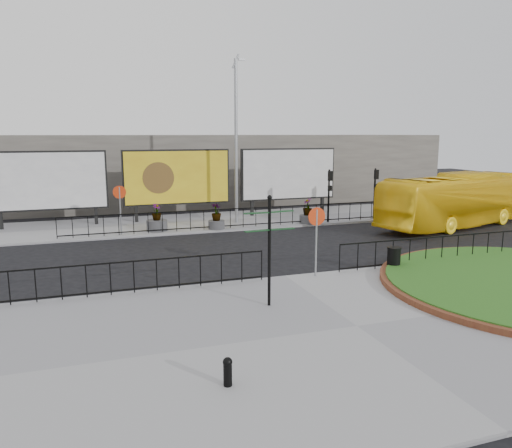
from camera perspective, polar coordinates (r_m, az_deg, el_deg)
name	(u,v)px	position (r m, az deg, el deg)	size (l,w,h in m)	color
ground	(285,279)	(17.96, 3.35, -6.27)	(90.00, 90.00, 0.00)	black
pavement_near	(357,328)	(13.70, 11.46, -11.58)	(30.00, 10.00, 0.12)	gray
pavement_far	(207,222)	(29.12, -5.62, 0.25)	(44.00, 6.00, 0.12)	gray
railing_near_left	(110,279)	(16.24, -16.30, -6.02)	(10.00, 0.10, 1.10)	black
railing_near_right	(442,249)	(20.84, 20.50, -2.69)	(9.00, 0.10, 1.10)	black
railing_far	(237,218)	(26.70, -2.21, 0.71)	(18.00, 0.10, 1.10)	black
speed_sign_far	(120,199)	(25.57, -15.30, 2.75)	(0.64, 0.07, 2.47)	gray
speed_sign_near	(316,226)	(17.56, 6.93, -0.28)	(0.64, 0.07, 2.47)	gray
billboard_left	(47,181)	(29.06, -22.76, 4.53)	(6.20, 0.31, 4.10)	black
billboard_mid	(177,178)	(29.43, -9.00, 5.27)	(6.20, 0.31, 4.10)	black
billboard_right	(288,174)	(31.40, 3.73, 5.69)	(6.20, 0.31, 4.10)	black
lamp_post	(236,139)	(28.10, -2.28, 9.70)	(0.74, 0.18, 9.23)	gray
signal_pole_a	(329,188)	(28.59, 8.39, 4.13)	(0.22, 0.26, 3.00)	black
signal_pole_b	(375,186)	(30.08, 13.49, 4.26)	(0.22, 0.26, 3.00)	black
building_backdrop	(176,168)	(38.57, -9.16, 6.29)	(40.00, 10.00, 5.00)	slate
fingerpost_sign	(269,240)	(14.39, 1.53, -1.81)	(1.54, 0.30, 3.28)	black
bollard	(228,370)	(10.42, -3.26, -16.35)	(0.20, 0.20, 0.60)	black
litter_bin	(394,258)	(19.21, 15.47, -3.82)	(0.52, 0.52, 0.87)	black
bus	(456,200)	(29.68, 21.93, 2.52)	(2.48, 10.62, 2.96)	yellow
planter_a	(157,222)	(26.44, -11.26, 0.19)	(1.08, 1.08, 1.42)	#4C4C4F
planter_b	(216,219)	(26.51, -4.55, 0.54)	(0.87, 0.87, 1.38)	#4C4C4F
planter_c	(307,214)	(28.26, 5.89, 1.17)	(0.88, 0.88, 1.42)	#4C4C4F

